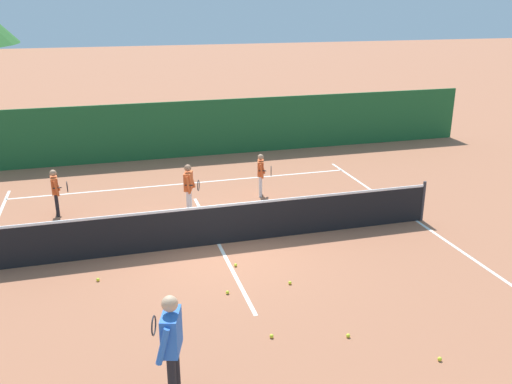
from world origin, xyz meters
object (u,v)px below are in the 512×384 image
object	(u,v)px
tennis_net	(218,224)
tennis_ball_3	(290,283)
tennis_ball_0	(272,336)
student_0	(55,188)
tennis_ball_6	(98,280)
tennis_ball_4	(348,336)
tennis_ball_1	(169,324)
tennis_ball_5	(440,359)
tennis_ball_7	(236,265)
student_2	(261,171)
tennis_ball_2	(227,292)
student_1	(189,184)
instructor	(171,339)

from	to	relation	value
tennis_net	tennis_ball_3	xyz separation A→B (m)	(0.97, -2.27, -0.47)
tennis_ball_0	student_0	bearing A→B (deg)	118.60
tennis_ball_3	tennis_ball_6	size ratio (longest dim) A/B	1.00
tennis_ball_4	tennis_ball_1	bearing A→B (deg)	157.65
tennis_ball_1	tennis_ball_5	distance (m)	4.52
tennis_ball_5	tennis_ball_7	size ratio (longest dim) A/B	1.00
student_2	tennis_ball_0	size ratio (longest dim) A/B	18.26
tennis_ball_0	tennis_ball_1	size ratio (longest dim) A/B	1.00
tennis_ball_2	tennis_ball_1	bearing A→B (deg)	-147.20
tennis_ball_3	tennis_ball_7	distance (m)	1.36
student_1	tennis_ball_7	size ratio (longest dim) A/B	19.93
tennis_ball_3	tennis_ball_1	bearing A→B (deg)	-161.97
tennis_net	student_0	distance (m)	4.72
tennis_net	tennis_ball_2	distance (m)	2.37
tennis_ball_3	tennis_ball_5	distance (m)	3.31
tennis_ball_0	tennis_ball_7	size ratio (longest dim) A/B	1.00
student_0	tennis_ball_0	xyz separation A→B (m)	(3.75, -6.87, -0.72)
instructor	tennis_ball_4	world-z (taller)	instructor
student_2	tennis_ball_0	distance (m)	7.15
tennis_net	instructor	size ratio (longest dim) A/B	6.49
instructor	tennis_net	bearing A→B (deg)	70.98
tennis_ball_1	tennis_ball_4	bearing A→B (deg)	-22.35
tennis_ball_7	tennis_ball_5	bearing A→B (deg)	-60.07
student_2	tennis_ball_7	bearing A→B (deg)	-113.27
tennis_ball_4	tennis_ball_7	bearing A→B (deg)	111.50
student_1	tennis_ball_7	xyz separation A→B (m)	(0.43, -3.32, -0.78)
student_1	tennis_ball_3	xyz separation A→B (m)	(1.29, -4.37, -0.78)
tennis_ball_4	tennis_ball_6	size ratio (longest dim) A/B	1.00
instructor	tennis_ball_7	bearing A→B (deg)	64.07
tennis_ball_6	tennis_ball_7	bearing A→B (deg)	-2.68
student_0	tennis_ball_1	distance (m)	6.44
instructor	tennis_ball_7	world-z (taller)	instructor
tennis_ball_3	student_2	bearing A→B (deg)	79.88
instructor	tennis_ball_5	bearing A→B (deg)	-3.92
tennis_ball_1	tennis_ball_7	world-z (taller)	same
tennis_ball_0	tennis_ball_7	bearing A→B (deg)	89.05
student_2	tennis_ball_0	xyz separation A→B (m)	(-1.84, -6.87, -0.71)
tennis_net	tennis_ball_4	xyz separation A→B (m)	(1.31, -4.26, -0.47)
tennis_ball_1	tennis_ball_7	distance (m)	2.50
tennis_ball_1	tennis_ball_5	bearing A→B (deg)	-28.44
tennis_ball_2	tennis_ball_3	distance (m)	1.29
instructor	tennis_ball_5	distance (m)	4.26
instructor	tennis_ball_6	xyz separation A→B (m)	(-1.01, 3.87, -0.96)
tennis_ball_0	tennis_ball_2	world-z (taller)	same
tennis_ball_2	tennis_ball_7	world-z (taller)	same
tennis_ball_1	tennis_ball_4	xyz separation A→B (m)	(2.86, -1.17, 0.00)
student_1	tennis_ball_5	size ratio (longest dim) A/B	19.93
tennis_net	tennis_ball_7	bearing A→B (deg)	-84.82
student_0	tennis_ball_3	bearing A→B (deg)	-48.29
tennis_ball_7	tennis_ball_4	bearing A→B (deg)	-68.50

